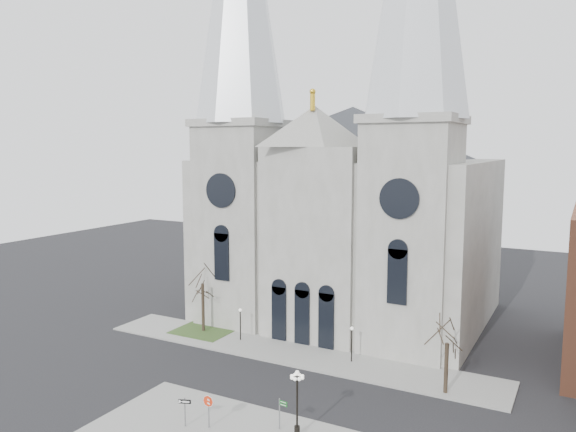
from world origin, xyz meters
The scene contains 12 objects.
ground centered at (0.00, 0.00, 0.00)m, with size 160.00×160.00×0.00m, color black.
sidewalk_far centered at (0.00, 11.00, 0.07)m, with size 40.00×6.00×0.14m, color gray.
grass_patch centered at (-11.00, 12.00, 0.09)m, with size 6.00×5.00×0.18m, color #2F491F.
cathedral centered at (0.00, 22.86, 18.48)m, with size 33.00×26.66×54.00m.
tree_left centered at (-11.00, 12.00, 5.58)m, with size 3.20×3.20×7.50m.
tree_right centered at (15.00, 9.00, 4.47)m, with size 3.20×3.20×6.00m.
ped_lamp_left centered at (-6.00, 11.50, 2.33)m, with size 0.32×0.32×3.26m.
ped_lamp_right centered at (6.00, 11.50, 2.33)m, with size 0.32×0.32×3.26m.
stop_sign centered at (1.80, -4.46, 1.83)m, with size 0.81×0.32×2.36m.
globe_lamp centered at (7.73, -2.59, 3.05)m, with size 1.07×1.07×4.63m.
one_way_sign centered at (0.24, -5.09, 1.55)m, with size 0.86×0.37×2.07m.
street_name_sign centered at (6.31, -2.32, 1.45)m, with size 0.71×0.14×2.21m.
Camera 1 is at (24.13, -34.29, 19.58)m, focal length 35.00 mm.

